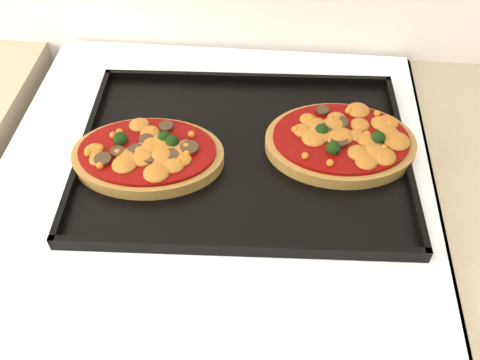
# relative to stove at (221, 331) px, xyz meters

# --- Properties ---
(stove) EXTENTS (0.60, 0.60, 0.91)m
(stove) POSITION_rel_stove_xyz_m (0.00, 0.00, 0.00)
(stove) COLOR silver
(stove) RESTS_ON floor
(baking_tray) EXTENTS (0.46, 0.35, 0.02)m
(baking_tray) POSITION_rel_stove_xyz_m (0.04, 0.03, 0.47)
(baking_tray) COLOR black
(baking_tray) RESTS_ON stove
(pizza_left) EXTENTS (0.21, 0.15, 0.03)m
(pizza_left) POSITION_rel_stove_xyz_m (-0.09, 0.01, 0.48)
(pizza_left) COLOR #A17437
(pizza_left) RESTS_ON baking_tray
(pizza_right) EXTENTS (0.21, 0.16, 0.03)m
(pizza_right) POSITION_rel_stove_xyz_m (0.17, 0.05, 0.48)
(pizza_right) COLOR #A17437
(pizza_right) RESTS_ON baking_tray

